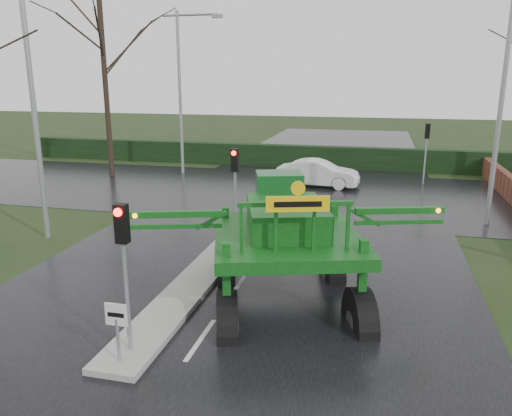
% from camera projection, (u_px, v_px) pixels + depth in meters
% --- Properties ---
extents(ground, '(140.00, 140.00, 0.00)m').
position_uv_depth(ground, '(201.00, 340.00, 11.89)').
color(ground, black).
rests_on(ground, ground).
extents(road_main, '(14.00, 80.00, 0.02)m').
position_uv_depth(road_main, '(281.00, 224.00, 21.28)').
color(road_main, black).
rests_on(road_main, ground).
extents(road_cross, '(80.00, 12.00, 0.02)m').
position_uv_depth(road_cross, '(302.00, 193.00, 26.92)').
color(road_cross, black).
rests_on(road_cross, ground).
extents(median_island, '(1.20, 10.00, 0.16)m').
position_uv_depth(median_island, '(194.00, 283.00, 14.99)').
color(median_island, gray).
rests_on(median_island, ground).
extents(hedge_row, '(44.00, 0.90, 1.50)m').
position_uv_depth(hedge_row, '(320.00, 157.00, 34.24)').
color(hedge_row, black).
rests_on(hedge_row, ground).
extents(keep_left_sign, '(0.50, 0.07, 1.35)m').
position_uv_depth(keep_left_sign, '(117.00, 323.00, 10.52)').
color(keep_left_sign, gray).
rests_on(keep_left_sign, ground).
extents(traffic_signal_near, '(0.26, 0.33, 3.52)m').
position_uv_depth(traffic_signal_near, '(123.00, 247.00, 10.59)').
color(traffic_signal_near, gray).
rests_on(traffic_signal_near, ground).
extents(traffic_signal_mid, '(0.26, 0.33, 3.52)m').
position_uv_depth(traffic_signal_mid, '(235.00, 174.00, 18.57)').
color(traffic_signal_mid, gray).
rests_on(traffic_signal_mid, ground).
extents(traffic_signal_far, '(0.26, 0.33, 3.52)m').
position_uv_depth(traffic_signal_far, '(427.00, 140.00, 28.52)').
color(traffic_signal_far, gray).
rests_on(traffic_signal_far, ground).
extents(street_light_left_near, '(3.85, 0.30, 10.00)m').
position_uv_depth(street_light_left_near, '(38.00, 80.00, 17.90)').
color(street_light_left_near, gray).
rests_on(street_light_left_near, ground).
extents(street_light_right, '(3.85, 0.30, 10.00)m').
position_uv_depth(street_light_right, '(496.00, 79.00, 19.74)').
color(street_light_right, gray).
rests_on(street_light_right, ground).
extents(street_light_left_far, '(3.85, 0.30, 10.00)m').
position_uv_depth(street_light_left_far, '(184.00, 78.00, 31.04)').
color(street_light_left_far, gray).
rests_on(street_light_left_far, ground).
extents(tree_left_far, '(7.70, 7.70, 13.26)m').
position_uv_depth(tree_left_far, '(104.00, 59.00, 29.87)').
color(tree_left_far, black).
rests_on(tree_left_far, ground).
extents(crop_sprayer, '(8.07, 6.16, 4.70)m').
position_uv_depth(crop_sprayer, '(226.00, 241.00, 12.13)').
color(crop_sprayer, black).
rests_on(crop_sprayer, ground).
extents(white_sedan, '(4.70, 1.96, 1.51)m').
position_uv_depth(white_sedan, '(318.00, 186.00, 28.58)').
color(white_sedan, white).
rests_on(white_sedan, ground).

